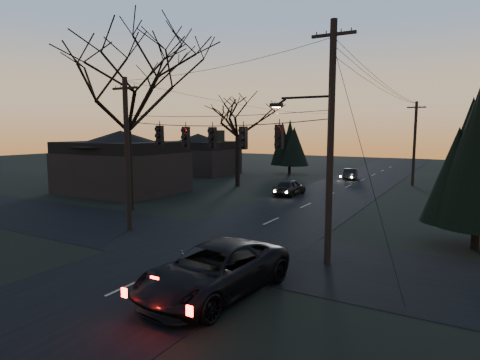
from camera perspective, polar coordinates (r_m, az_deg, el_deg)
The scene contains 16 objects.
ground_plane at distance 13.39m, azimuth -28.51°, elevation -18.70°, with size 160.00×160.00×0.00m, color black.
main_road at distance 28.69m, azimuth 7.91°, elevation -4.27°, with size 8.00×120.00×0.02m, color black.
cross_road at distance 20.03m, azimuth -3.07°, elevation -9.23°, with size 60.00×7.00×0.02m, color black.
utility_pole_right at distance 17.77m, azimuth 12.29°, elevation -11.55°, with size 5.00×0.30×10.00m, color black, non-canonical shape.
utility_pole_left at distance 23.73m, azimuth -15.40°, elevation -6.89°, with size 1.80×0.30×8.50m, color black, non-canonical shape.
utility_pole_far_r at distance 44.74m, azimuth 23.30°, elevation -0.71°, with size 1.80×0.30×8.50m, color black, non-canonical shape.
utility_pole_far_l at distance 54.94m, azimuth 12.33°, elevation 1.06°, with size 0.30×0.30×8.00m, color black, non-canonical shape.
span_signal_assembly at distance 19.35m, azimuth -3.77°, elevation 6.13°, with size 11.50×0.44×1.51m.
bare_tree_left at distance 29.18m, azimuth -15.77°, elevation 11.03°, with size 10.94×10.94×11.10m.
bare_tree_dist at distance 40.18m, azimuth -0.36°, elevation 9.02°, with size 6.20×6.20×9.99m.
evergreen_dist at distance 52.02m, azimuth 7.10°, elevation 4.96°, with size 3.83×3.83×6.27m.
house_left_near at distance 38.02m, azimuth -16.50°, elevation 2.54°, with size 10.00×8.00×5.60m.
house_left_far at distance 52.07m, azimuth -5.96°, elevation 3.73°, with size 9.00×7.00×5.20m.
suv_near at distance 14.12m, azimuth -3.65°, elevation -12.72°, with size 2.83×6.15×1.71m, color black.
sedan_oncoming_a at distance 35.12m, azimuth 7.09°, elevation -1.04°, with size 1.62×4.03×1.37m, color black.
sedan_oncoming_b at distance 47.71m, azimuth 15.45°, elevation 0.83°, with size 1.34×3.84×1.26m, color black.
Camera 1 is at (10.50, -6.10, 5.64)m, focal length 30.00 mm.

